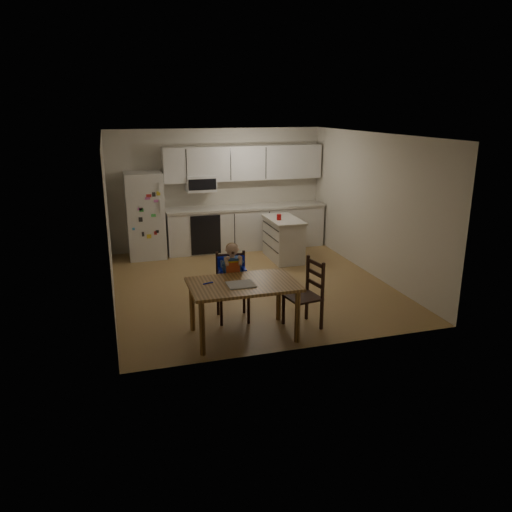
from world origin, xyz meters
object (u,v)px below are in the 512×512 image
at_px(dining_table, 243,290).
at_px(chair_booster, 232,273).
at_px(kitchen_island, 283,239).
at_px(red_cup, 279,217).
at_px(chair_side, 309,289).
at_px(refrigerator, 145,215).

bearing_deg(dining_table, chair_booster, 89.58).
distance_m(kitchen_island, chair_booster, 3.05).
relative_size(red_cup, chair_side, 0.12).
xyz_separation_m(refrigerator, kitchen_island, (2.58, -0.93, -0.44)).
xyz_separation_m(chair_booster, chair_side, (0.94, -0.55, -0.14)).
bearing_deg(refrigerator, red_cup, -22.63).
bearing_deg(kitchen_island, refrigerator, 160.27).
bearing_deg(red_cup, chair_side, -101.27).
height_order(refrigerator, chair_side, refrigerator).
bearing_deg(chair_booster, red_cup, 63.45).
distance_m(refrigerator, chair_side, 4.44).
distance_m(red_cup, dining_table, 3.44).
bearing_deg(chair_booster, kitchen_island, 62.31).
bearing_deg(kitchen_island, dining_table, -117.90).
xyz_separation_m(refrigerator, dining_table, (0.91, -4.08, -0.21)).
bearing_deg(chair_side, red_cup, 158.90).
bearing_deg(chair_booster, dining_table, -84.84).
bearing_deg(refrigerator, chair_booster, -75.21).
bearing_deg(chair_booster, refrigerator, 110.37).
xyz_separation_m(red_cup, chair_side, (-0.60, -3.00, -0.34)).
bearing_deg(kitchen_island, chair_side, -103.25).
xyz_separation_m(refrigerator, chair_side, (1.85, -4.02, -0.31)).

